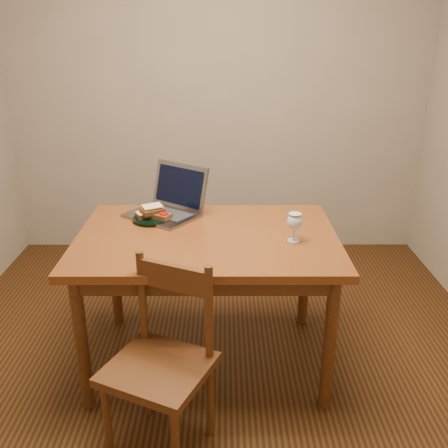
{
  "coord_description": "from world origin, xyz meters",
  "views": [
    {
      "loc": [
        0.05,
        -2.26,
        1.7
      ],
      "look_at": [
        0.05,
        0.04,
        0.8
      ],
      "focal_mm": 40.0,
      "sensor_mm": 36.0,
      "label": 1
    }
  ],
  "objects_px": {
    "table": "(207,250)",
    "laptop": "(170,202)",
    "milk_glass": "(294,227)",
    "plate": "(153,219)",
    "chair": "(161,355)"
  },
  "relations": [
    {
      "from": "chair",
      "to": "milk_glass",
      "type": "distance_m",
      "value": 0.87
    },
    {
      "from": "table",
      "to": "laptop",
      "type": "relative_size",
      "value": 2.67
    },
    {
      "from": "table",
      "to": "milk_glass",
      "type": "height_order",
      "value": "milk_glass"
    },
    {
      "from": "table",
      "to": "plate",
      "type": "xyz_separation_m",
      "value": [
        -0.3,
        0.2,
        0.09
      ]
    },
    {
      "from": "plate",
      "to": "chair",
      "type": "bearing_deg",
      "value": -81.36
    },
    {
      "from": "table",
      "to": "laptop",
      "type": "bearing_deg",
      "value": 124.34
    },
    {
      "from": "plate",
      "to": "laptop",
      "type": "relative_size",
      "value": 0.44
    },
    {
      "from": "chair",
      "to": "milk_glass",
      "type": "relative_size",
      "value": 3.59
    },
    {
      "from": "plate",
      "to": "laptop",
      "type": "xyz_separation_m",
      "value": [
        0.08,
        0.11,
        0.06
      ]
    },
    {
      "from": "milk_glass",
      "to": "laptop",
      "type": "height_order",
      "value": "laptop"
    },
    {
      "from": "table",
      "to": "plate",
      "type": "bearing_deg",
      "value": 146.07
    },
    {
      "from": "table",
      "to": "chair",
      "type": "xyz_separation_m",
      "value": [
        -0.18,
        -0.6,
        -0.19
      ]
    },
    {
      "from": "laptop",
      "to": "plate",
      "type": "bearing_deg",
      "value": -90.61
    },
    {
      "from": "table",
      "to": "plate",
      "type": "relative_size",
      "value": 6.07
    },
    {
      "from": "chair",
      "to": "laptop",
      "type": "height_order",
      "value": "laptop"
    }
  ]
}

